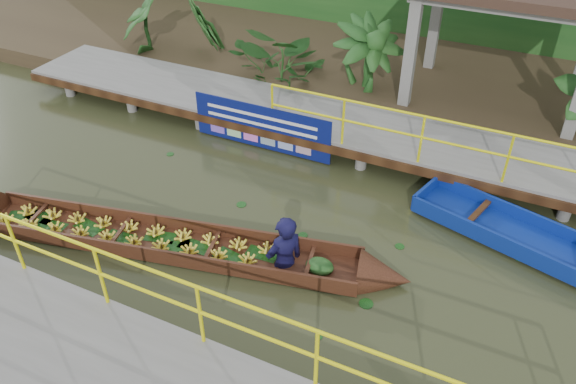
% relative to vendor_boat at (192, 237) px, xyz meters
% --- Properties ---
extents(ground, '(80.00, 80.00, 0.00)m').
position_rel_vendor_boat_xyz_m(ground, '(0.74, 1.05, -0.34)').
color(ground, '#2C2F17').
rests_on(ground, ground).
extents(land_strip, '(30.00, 8.00, 0.45)m').
position_rel_vendor_boat_xyz_m(land_strip, '(0.74, 8.55, -0.11)').
color(land_strip, '#362A1B').
rests_on(land_strip, ground).
extents(far_dock, '(16.00, 2.06, 1.66)m').
position_rel_vendor_boat_xyz_m(far_dock, '(0.76, 4.48, 0.14)').
color(far_dock, slate).
rests_on(far_dock, ground).
extents(vendor_boat, '(8.46, 2.57, 2.28)m').
position_rel_vendor_boat_xyz_m(vendor_boat, '(0.00, 0.00, 0.00)').
color(vendor_boat, '#351A0E').
rests_on(vendor_boat, ground).
extents(moored_blue_boat, '(3.86, 1.93, 0.89)m').
position_rel_vendor_boat_xyz_m(moored_blue_boat, '(5.66, 2.48, -0.18)').
color(moored_blue_boat, navy).
rests_on(moored_blue_boat, ground).
extents(blue_banner, '(3.26, 0.04, 1.02)m').
position_rel_vendor_boat_xyz_m(blue_banner, '(-0.51, 3.53, 0.22)').
color(blue_banner, '#0B145C').
rests_on(blue_banner, ground).
extents(tropical_plants, '(14.20, 1.20, 1.50)m').
position_rel_vendor_boat_xyz_m(tropical_plants, '(0.54, 6.35, 0.86)').
color(tropical_plants, '#154317').
rests_on(tropical_plants, ground).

